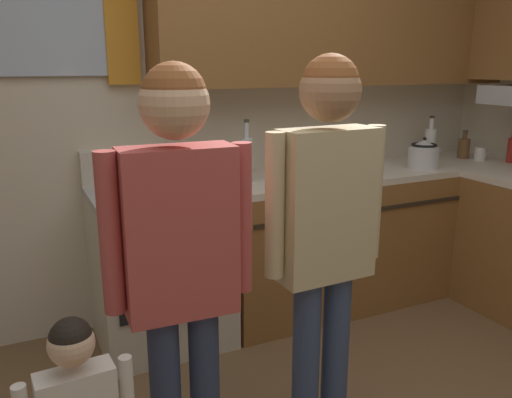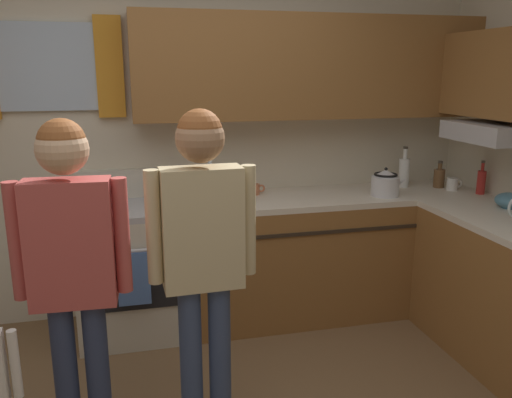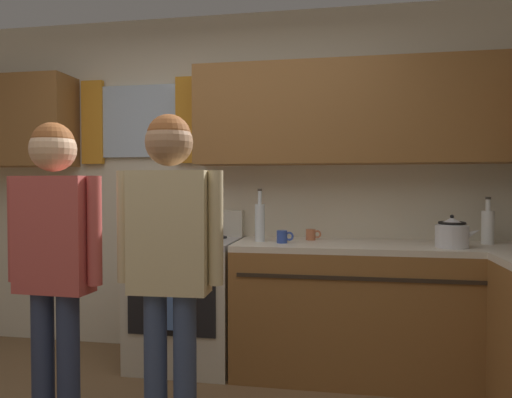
# 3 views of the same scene
# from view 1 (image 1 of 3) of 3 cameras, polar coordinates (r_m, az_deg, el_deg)

# --- Properties ---
(back_wall_unit) EXTENTS (4.60, 0.42, 2.60)m
(back_wall_unit) POSITION_cam_1_polar(r_m,az_deg,el_deg) (3.20, -6.61, 13.15)
(back_wall_unit) COLOR beige
(back_wall_unit) RESTS_ON ground
(kitchen_counter_run) EXTENTS (2.18, 1.97, 0.90)m
(kitchen_counter_run) POSITION_cam_1_polar(r_m,az_deg,el_deg) (3.61, 19.72, -4.53)
(kitchen_counter_run) COLOR brown
(kitchen_counter_run) RESTS_ON ground
(stove_oven) EXTENTS (0.72, 0.67, 1.10)m
(stove_oven) POSITION_cam_1_polar(r_m,az_deg,el_deg) (3.05, -10.42, -7.01)
(stove_oven) COLOR beige
(stove_oven) RESTS_ON ground
(bottle_tall_clear) EXTENTS (0.07, 0.07, 0.37)m
(bottle_tall_clear) POSITION_cam_1_polar(r_m,az_deg,el_deg) (3.05, -1.01, 4.46)
(bottle_tall_clear) COLOR silver
(bottle_tall_clear) RESTS_ON kitchen_counter_run
(bottle_squat_brown) EXTENTS (0.08, 0.08, 0.21)m
(bottle_squat_brown) POSITION_cam_1_polar(r_m,az_deg,el_deg) (4.15, 21.77, 5.23)
(bottle_squat_brown) COLOR brown
(bottle_squat_brown) RESTS_ON kitchen_counter_run
(bottle_sauce_red) EXTENTS (0.06, 0.06, 0.25)m
(bottle_sauce_red) POSITION_cam_1_polar(r_m,az_deg,el_deg) (4.10, 26.17, 4.90)
(bottle_sauce_red) COLOR red
(bottle_sauce_red) RESTS_ON kitchen_counter_run
(bottle_milk_white) EXTENTS (0.08, 0.08, 0.31)m
(bottle_milk_white) POSITION_cam_1_polar(r_m,az_deg,el_deg) (4.01, 18.49, 5.86)
(bottle_milk_white) COLOR white
(bottle_milk_white) RESTS_ON kitchen_counter_run
(cup_terracotta) EXTENTS (0.11, 0.07, 0.08)m
(cup_terracotta) POSITION_cam_1_polar(r_m,az_deg,el_deg) (3.35, 3.48, 3.58)
(cup_terracotta) COLOR #B76642
(cup_terracotta) RESTS_ON kitchen_counter_run
(mug_cobalt_blue) EXTENTS (0.11, 0.07, 0.08)m
(mug_cobalt_blue) POSITION_cam_1_polar(r_m,az_deg,el_deg) (3.08, 2.41, 2.70)
(mug_cobalt_blue) COLOR #2D479E
(mug_cobalt_blue) RESTS_ON kitchen_counter_run
(mug_ceramic_white) EXTENTS (0.13, 0.08, 0.09)m
(mug_ceramic_white) POSITION_cam_1_polar(r_m,az_deg,el_deg) (4.10, 23.33, 4.58)
(mug_ceramic_white) COLOR white
(mug_ceramic_white) RESTS_ON kitchen_counter_run
(stovetop_kettle) EXTENTS (0.27, 0.20, 0.21)m
(stovetop_kettle) POSITION_cam_1_polar(r_m,az_deg,el_deg) (3.66, 17.86, 4.73)
(stovetop_kettle) COLOR silver
(stovetop_kettle) RESTS_ON kitchen_counter_run
(adult_holding_child) EXTENTS (0.49, 0.21, 1.59)m
(adult_holding_child) POSITION_cam_1_polar(r_m,az_deg,el_deg) (1.70, -8.30, -5.55)
(adult_holding_child) COLOR #2D3856
(adult_holding_child) RESTS_ON ground
(adult_in_plaid) EXTENTS (0.50, 0.22, 1.62)m
(adult_in_plaid) POSITION_cam_1_polar(r_m,az_deg,el_deg) (1.94, 7.62, -2.37)
(adult_in_plaid) COLOR #38476B
(adult_in_plaid) RESTS_ON ground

